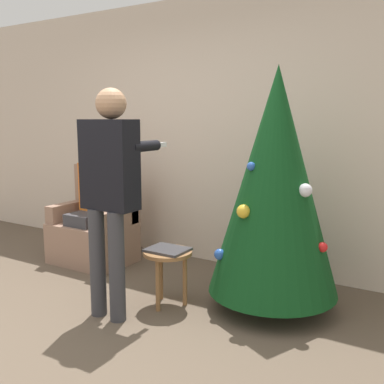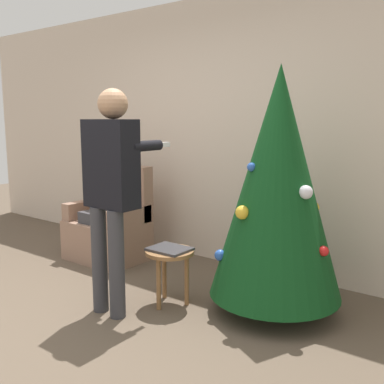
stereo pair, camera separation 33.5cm
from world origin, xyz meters
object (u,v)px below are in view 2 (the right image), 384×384
(christmas_tree, at_px, (277,183))
(armchair, at_px, (110,227))
(side_stool, at_px, (170,259))
(person_seated, at_px, (107,197))
(person_standing, at_px, (111,181))

(christmas_tree, distance_m, armchair, 2.14)
(side_stool, bearing_deg, armchair, 157.33)
(christmas_tree, bearing_deg, person_seated, 176.57)
(armchair, relative_size, person_standing, 0.58)
(armchair, distance_m, side_stool, 1.40)
(christmas_tree, xyz_separation_m, person_seated, (-2.03, 0.12, -0.34))
(person_seated, bearing_deg, armchair, 90.00)
(armchair, bearing_deg, person_seated, -90.00)
(person_seated, bearing_deg, side_stool, -21.58)
(christmas_tree, height_order, side_stool, christmas_tree)
(christmas_tree, distance_m, person_standing, 1.25)
(christmas_tree, xyz_separation_m, person_standing, (-0.99, -0.76, 0.02))
(christmas_tree, relative_size, person_seated, 1.53)
(armchair, bearing_deg, person_standing, -41.22)
(side_stool, bearing_deg, person_seated, 158.42)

